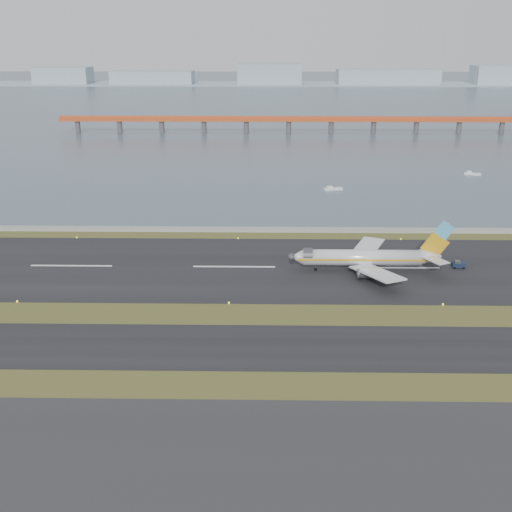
# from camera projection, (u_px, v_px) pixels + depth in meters

# --- Properties ---
(ground) EXTENTS (1000.00, 1000.00, 0.00)m
(ground) POSITION_uv_depth(u_px,v_px,m) (227.00, 319.00, 128.19)
(ground) COLOR #3A4819
(ground) RESTS_ON ground
(taxiway_strip) EXTENTS (1000.00, 18.00, 0.10)m
(taxiway_strip) POSITION_uv_depth(u_px,v_px,m) (223.00, 346.00, 116.85)
(taxiway_strip) COLOR black
(taxiway_strip) RESTS_ON ground
(runway_strip) EXTENTS (1000.00, 45.00, 0.10)m
(runway_strip) POSITION_uv_depth(u_px,v_px,m) (234.00, 267.00, 156.50)
(runway_strip) COLOR black
(runway_strip) RESTS_ON ground
(seawall) EXTENTS (1000.00, 2.50, 1.00)m
(seawall) POSITION_uv_depth(u_px,v_px,m) (239.00, 229.00, 184.67)
(seawall) COLOR gray
(seawall) RESTS_ON ground
(bay_water) EXTENTS (1400.00, 800.00, 1.30)m
(bay_water) POSITION_uv_depth(u_px,v_px,m) (258.00, 98.00, 562.41)
(bay_water) COLOR #424F5F
(bay_water) RESTS_ON ground
(red_pier) EXTENTS (260.00, 5.00, 10.20)m
(red_pier) POSITION_uv_depth(u_px,v_px,m) (289.00, 120.00, 361.45)
(red_pier) COLOR #BC4A20
(red_pier) RESTS_ON ground
(far_shoreline) EXTENTS (1400.00, 80.00, 60.50)m
(far_shoreline) POSITION_uv_depth(u_px,v_px,m) (273.00, 78.00, 711.22)
(far_shoreline) COLOR #9CAEB8
(far_shoreline) RESTS_ON ground
(airliner) EXTENTS (38.52, 32.89, 12.80)m
(airliner) POSITION_uv_depth(u_px,v_px,m) (368.00, 258.00, 152.62)
(airliner) COLOR silver
(airliner) RESTS_ON ground
(pushback_tug) EXTENTS (3.10, 1.93, 1.93)m
(pushback_tug) POSITION_uv_depth(u_px,v_px,m) (458.00, 265.00, 155.42)
(pushback_tug) COLOR #131E35
(pushback_tug) RESTS_ON ground
(workboat_near) EXTENTS (7.08, 3.85, 1.64)m
(workboat_near) POSITION_uv_depth(u_px,v_px,m) (333.00, 189.00, 232.70)
(workboat_near) COLOR white
(workboat_near) RESTS_ON ground
(workboat_far) EXTENTS (6.68, 3.60, 1.55)m
(workboat_far) POSITION_uv_depth(u_px,v_px,m) (472.00, 174.00, 257.83)
(workboat_far) COLOR white
(workboat_far) RESTS_ON ground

